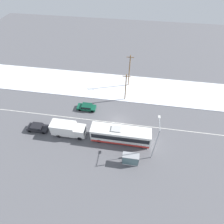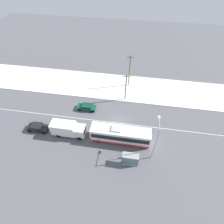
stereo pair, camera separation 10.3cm
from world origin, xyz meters
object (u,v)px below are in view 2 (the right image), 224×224
object	(u,v)px
city_bus	(120,135)
pedestrian_at_stop	(129,154)
bus_shelter	(130,159)
box_truck	(68,129)
streetlamp	(156,139)
sedan_car	(87,107)
utility_pole_snowlot	(129,71)
parked_car_near_truck	(38,127)
utility_pole_roadside	(126,87)

from	to	relation	value
city_bus	pedestrian_at_stop	size ratio (longest dim) A/B	7.12
pedestrian_at_stop	bus_shelter	world-z (taller)	bus_shelter
box_truck	streetlamp	world-z (taller)	streetlamp
box_truck	pedestrian_at_stop	distance (m)	12.76
bus_shelter	box_truck	bearing A→B (deg)	160.22
city_bus	sedan_car	xyz separation A→B (m)	(-8.51, 7.19, -0.97)
sedan_car	bus_shelter	size ratio (longest dim) A/B	1.48
pedestrian_at_stop	utility_pole_snowlot	size ratio (longest dim) A/B	0.18
bus_shelter	streetlamp	xyz separation A→B (m)	(3.71, 2.37, 3.49)
city_bus	sedan_car	bearing A→B (deg)	139.82
parked_car_near_truck	streetlamp	distance (m)	23.34
bus_shelter	utility_pole_snowlot	world-z (taller)	utility_pole_snowlot
bus_shelter	streetlamp	world-z (taller)	streetlamp
box_truck	pedestrian_at_stop	world-z (taller)	box_truck
box_truck	city_bus	bearing A→B (deg)	0.78
city_bus	sedan_car	world-z (taller)	city_bus
sedan_car	streetlamp	distance (m)	17.89
box_truck	utility_pole_snowlot	size ratio (longest dim) A/B	0.77
city_bus	utility_pole_roadside	xyz separation A→B (m)	(-0.30, 11.80, 2.06)
parked_car_near_truck	bus_shelter	xyz separation A→B (m)	(19.11, -4.60, 0.87)
utility_pole_roadside	utility_pole_snowlot	xyz separation A→B (m)	(0.30, 5.54, 0.72)
parked_car_near_truck	utility_pole_snowlot	size ratio (longest dim) A/B	0.49
city_bus	parked_car_near_truck	xyz separation A→B (m)	(-16.84, -0.08, -0.89)
parked_car_near_truck	utility_pole_roadside	size ratio (longest dim) A/B	0.59
parked_car_near_truck	pedestrian_at_stop	bearing A→B (deg)	-10.04
pedestrian_at_stop	streetlamp	size ratio (longest dim) A/B	0.19
utility_pole_snowlot	utility_pole_roadside	bearing A→B (deg)	-93.13
bus_shelter	utility_pole_snowlot	xyz separation A→B (m)	(-2.26, 22.01, 2.80)
utility_pole_snowlot	box_truck	bearing A→B (deg)	-120.58
sedan_car	pedestrian_at_stop	size ratio (longest dim) A/B	2.68
utility_pole_snowlot	parked_car_near_truck	bearing A→B (deg)	-134.05
parked_car_near_truck	utility_pole_roadside	xyz separation A→B (m)	(16.54, 11.87, 2.95)
utility_pole_roadside	utility_pole_snowlot	distance (m)	5.60
box_truck	utility_pole_snowlot	bearing A→B (deg)	59.42
parked_car_near_truck	box_truck	bearing A→B (deg)	-0.58
streetlamp	utility_pole_snowlot	bearing A→B (deg)	106.92
city_bus	streetlamp	xyz separation A→B (m)	(5.98, -2.30, 3.47)
sedan_car	bus_shelter	bearing A→B (deg)	132.27
parked_car_near_truck	utility_pole_roadside	distance (m)	20.57
box_truck	utility_pole_snowlot	distance (m)	20.49
city_bus	sedan_car	size ratio (longest dim) A/B	2.66
city_bus	box_truck	bearing A→B (deg)	-179.22
sedan_car	parked_car_near_truck	world-z (taller)	parked_car_near_truck
city_bus	bus_shelter	world-z (taller)	city_bus
pedestrian_at_stop	city_bus	bearing A→B (deg)	120.16
parked_car_near_truck	utility_pole_snowlot	bearing A→B (deg)	45.95
sedan_car	parked_car_near_truck	size ratio (longest dim) A/B	1.00
parked_car_near_truck	pedestrian_at_stop	xyz separation A→B (m)	(18.82, -3.33, 0.16)
bus_shelter	parked_car_near_truck	bearing A→B (deg)	166.48
box_truck	parked_car_near_truck	distance (m)	6.58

